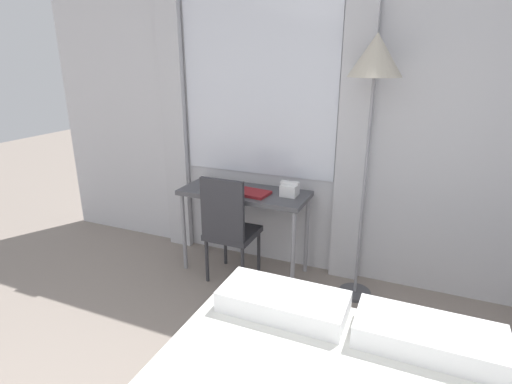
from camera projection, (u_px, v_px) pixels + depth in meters
The scene contains 6 objects.
wall_back_with_window at pixel (298, 120), 3.39m from camera, with size 5.35×0.13×2.70m.
desk at pixel (245, 199), 3.46m from camera, with size 1.11×0.46×0.77m.
desk_chair at pixel (229, 226), 3.35m from camera, with size 0.40×0.40×0.95m.
standing_lamp at pixel (375, 71), 2.73m from camera, with size 0.37×0.37×2.02m.
telephone at pixel (290, 189), 3.31m from camera, with size 0.15×0.14×0.12m.
book at pixel (253, 193), 3.34m from camera, with size 0.29×0.23×0.02m.
Camera 1 is at (0.96, -0.30, 1.85)m, focal length 28.00 mm.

